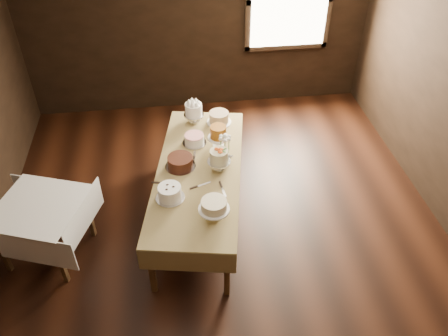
% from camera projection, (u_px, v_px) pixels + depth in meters
% --- Properties ---
extents(floor, '(5.00, 6.00, 0.01)m').
position_uv_depth(floor, '(226.00, 246.00, 5.02)').
color(floor, black).
rests_on(floor, ground).
extents(wall_back, '(5.00, 0.02, 2.80)m').
position_uv_depth(wall_back, '(198.00, 18.00, 6.41)').
color(wall_back, black).
rests_on(wall_back, ground).
extents(window, '(1.10, 0.05, 1.30)m').
position_uv_depth(window, '(290.00, 1.00, 6.37)').
color(window, '#FFEABF').
rests_on(window, wall_back).
extents(display_table, '(1.30, 2.41, 0.71)m').
position_uv_depth(display_table, '(199.00, 173.00, 4.95)').
color(display_table, '#422A15').
rests_on(display_table, ground).
extents(side_table, '(1.05, 1.05, 0.69)m').
position_uv_depth(side_table, '(40.00, 211.00, 4.57)').
color(side_table, '#422A15').
rests_on(side_table, ground).
extents(cake_meringue, '(0.27, 0.27, 0.26)m').
position_uv_depth(cake_meringue, '(194.00, 113.00, 5.56)').
color(cake_meringue, silver).
rests_on(cake_meringue, display_table).
extents(cake_speckled, '(0.34, 0.34, 0.14)m').
position_uv_depth(cake_speckled, '(219.00, 118.00, 5.58)').
color(cake_speckled, white).
rests_on(cake_speckled, display_table).
extents(cake_lattice, '(0.28, 0.28, 0.11)m').
position_uv_depth(cake_lattice, '(194.00, 140.00, 5.26)').
color(cake_lattice, silver).
rests_on(cake_lattice, display_table).
extents(cake_caramel, '(0.25, 0.25, 0.28)m').
position_uv_depth(cake_caramel, '(218.00, 138.00, 5.17)').
color(cake_caramel, white).
rests_on(cake_caramel, display_table).
extents(cake_chocolate, '(0.36, 0.36, 0.13)m').
position_uv_depth(cake_chocolate, '(180.00, 162.00, 4.92)').
color(cake_chocolate, silver).
rests_on(cake_chocolate, display_table).
extents(cake_flowers, '(0.25, 0.25, 0.26)m').
position_uv_depth(cake_flowers, '(219.00, 161.00, 4.86)').
color(cake_flowers, silver).
rests_on(cake_flowers, display_table).
extents(cake_swirl, '(0.32, 0.32, 0.15)m').
position_uv_depth(cake_swirl, '(170.00, 193.00, 4.53)').
color(cake_swirl, silver).
rests_on(cake_swirl, display_table).
extents(cake_cream, '(0.30, 0.30, 0.21)m').
position_uv_depth(cake_cream, '(214.00, 209.00, 4.32)').
color(cake_cream, white).
rests_on(cake_cream, display_table).
extents(cake_server_a, '(0.23, 0.11, 0.01)m').
position_uv_depth(cake_server_a, '(204.00, 184.00, 4.73)').
color(cake_server_a, silver).
rests_on(cake_server_a, display_table).
extents(cake_server_b, '(0.05, 0.24, 0.01)m').
position_uv_depth(cake_server_b, '(224.00, 192.00, 4.64)').
color(cake_server_b, silver).
rests_on(cake_server_b, display_table).
extents(cake_server_c, '(0.06, 0.24, 0.01)m').
position_uv_depth(cake_server_c, '(194.00, 155.00, 5.11)').
color(cake_server_c, silver).
rests_on(cake_server_c, display_table).
extents(cake_server_d, '(0.24, 0.09, 0.01)m').
position_uv_depth(cake_server_d, '(227.00, 157.00, 5.08)').
color(cake_server_d, silver).
rests_on(cake_server_d, display_table).
extents(cake_server_e, '(0.24, 0.08, 0.01)m').
position_uv_depth(cake_server_e, '(167.00, 183.00, 4.74)').
color(cake_server_e, silver).
rests_on(cake_server_e, display_table).
extents(flower_vase, '(0.19, 0.19, 0.14)m').
position_uv_depth(flower_vase, '(225.00, 156.00, 4.99)').
color(flower_vase, '#2D2823').
rests_on(flower_vase, display_table).
extents(flower_bouquet, '(0.14, 0.14, 0.20)m').
position_uv_depth(flower_bouquet, '(225.00, 143.00, 4.87)').
color(flower_bouquet, white).
rests_on(flower_bouquet, flower_vase).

